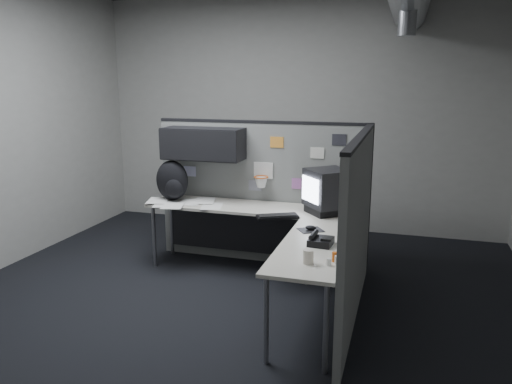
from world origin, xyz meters
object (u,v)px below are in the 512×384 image
(monitor, at_px, (328,191))
(phone, at_px, (320,240))
(desk, at_px, (267,226))
(backpack, at_px, (172,181))
(keyboard, at_px, (277,216))

(monitor, xyz_separation_m, phone, (0.10, -1.02, -0.20))
(desk, bearing_deg, monitor, 21.95)
(backpack, bearing_deg, desk, -26.08)
(monitor, height_order, keyboard, monitor)
(desk, height_order, backpack, backpack)
(phone, relative_size, backpack, 0.49)
(desk, xyz_separation_m, monitor, (0.58, 0.24, 0.35))
(backpack, bearing_deg, keyboard, -28.59)
(desk, distance_m, backpack, 1.26)
(desk, xyz_separation_m, backpack, (-1.18, 0.27, 0.34))
(monitor, relative_size, phone, 2.53)
(desk, bearing_deg, backpack, 167.07)
(desk, xyz_separation_m, keyboard, (0.14, -0.09, 0.13))
(monitor, bearing_deg, phone, -79.88)
(monitor, distance_m, backpack, 1.77)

